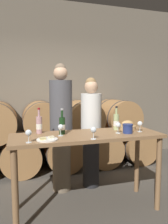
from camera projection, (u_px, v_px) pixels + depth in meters
ground_plane at (87, 209)px, 2.69m from camera, size 10.00×10.00×0.00m
stone_wall_back at (57, 82)px, 4.46m from camera, size 10.00×0.12×3.20m
barrel_stack at (62, 136)px, 4.06m from camera, size 3.67×0.85×1.27m
tasting_table at (87, 146)px, 2.60m from camera, size 1.78×0.62×0.95m
person_left at (61, 126)px, 3.12m from camera, size 0.32×0.32×1.83m
person_right at (91, 131)px, 3.26m from camera, size 0.30×0.30×1.64m
wine_bottle_red at (62, 125)px, 2.57m from camera, size 0.07×0.07×0.31m
wine_bottle_white at (116, 122)px, 2.83m from camera, size 0.07×0.07×0.31m
wine_bottle_rose at (39, 125)px, 2.61m from camera, size 0.07×0.07×0.31m
blue_crock at (128, 128)px, 2.63m from camera, size 0.13×0.13×0.11m
bread_basket at (127, 126)px, 2.87m from camera, size 0.21×0.21×0.12m
cheese_plate at (47, 139)px, 2.28m from camera, size 0.22×0.22×0.04m
wine_glass_far_left at (28, 133)px, 2.17m from camera, size 0.06×0.06×0.13m
wine_glass_left at (61, 128)px, 2.48m from camera, size 0.06×0.06×0.13m
wine_glass_center at (93, 130)px, 2.32m from camera, size 0.06×0.06×0.13m
wine_glass_right at (118, 125)px, 2.62m from camera, size 0.06×0.06×0.13m
wine_glass_far_right at (140, 124)px, 2.71m from camera, size 0.06×0.06×0.13m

